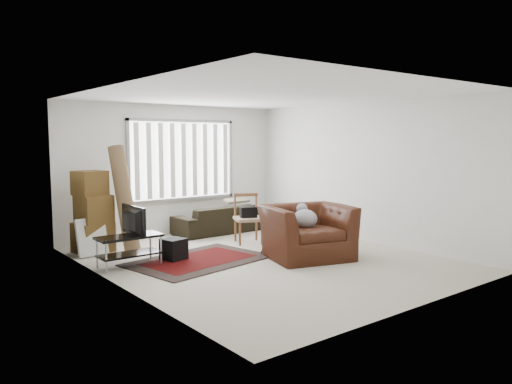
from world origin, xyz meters
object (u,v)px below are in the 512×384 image
moving_boxes (93,215)px  armchair (307,228)px  side_chair (248,216)px  tv_stand (129,244)px  sofa (219,215)px

moving_boxes → armchair: size_ratio=0.87×
side_chair → tv_stand: bearing=-149.4°
tv_stand → armchair: size_ratio=0.60×
moving_boxes → sofa: size_ratio=0.73×
side_chair → armchair: 1.59m
sofa → armchair: (-0.13, -2.83, 0.13)m
tv_stand → side_chair: side_chair is taller
tv_stand → side_chair: bearing=6.9°
sofa → armchair: size_ratio=1.20×
side_chair → armchair: armchair is taller
side_chair → armchair: size_ratio=0.57×
tv_stand → side_chair: (2.56, 0.31, 0.16)m
tv_stand → sofa: sofa is taller
tv_stand → armchair: (2.60, -1.28, 0.15)m
moving_boxes → sofa: (2.81, 0.19, -0.29)m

